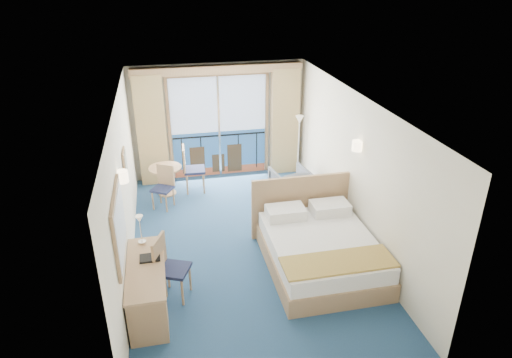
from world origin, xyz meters
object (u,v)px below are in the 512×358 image
(armchair, at_px, (290,183))
(desk_chair, at_px, (168,264))
(floor_lamp, at_px, (299,131))
(table_chair_a, at_px, (190,166))
(desk, at_px, (148,304))
(round_table, at_px, (166,174))
(bed, at_px, (320,248))
(table_chair_b, at_px, (164,184))
(nightstand, at_px, (323,203))

(armchair, distance_m, desk_chair, 3.88)
(floor_lamp, height_order, table_chair_a, floor_lamp)
(desk, xyz_separation_m, round_table, (0.39, 4.19, 0.08))
(floor_lamp, distance_m, table_chair_a, 2.66)
(desk_chair, height_order, round_table, desk_chair)
(desk, bearing_deg, bed, 18.00)
(bed, height_order, round_table, bed)
(floor_lamp, bearing_deg, desk, -128.14)
(floor_lamp, distance_m, desk_chair, 5.04)
(desk, height_order, table_chair_b, table_chair_b)
(bed, relative_size, armchair, 2.98)
(armchair, height_order, desk_chair, desk_chair)
(armchair, xyz_separation_m, floor_lamp, (0.51, 1.06, 0.80))
(bed, xyz_separation_m, floor_lamp, (0.70, 3.57, 0.81))
(bed, bearing_deg, table_chair_b, 132.64)
(bed, xyz_separation_m, armchair, (0.19, 2.51, 0.01))
(nightstand, distance_m, table_chair_b, 3.32)
(bed, height_order, armchair, bed)
(round_table, relative_size, table_chair_b, 0.79)
(armchair, height_order, table_chair_b, table_chair_b)
(desk_chair, xyz_separation_m, round_table, (0.08, 3.54, -0.09))
(floor_lamp, xyz_separation_m, table_chair_a, (-2.58, -0.26, -0.55))
(nightstand, relative_size, desk_chair, 0.59)
(desk_chair, bearing_deg, round_table, 21.87)
(table_chair_b, bearing_deg, floor_lamp, 45.91)
(table_chair_a, bearing_deg, desk_chair, 173.29)
(bed, relative_size, floor_lamp, 1.49)
(bed, bearing_deg, armchair, 85.58)
(bed, bearing_deg, table_chair_a, 119.70)
(round_table, height_order, table_chair_a, table_chair_a)
(bed, bearing_deg, desk, -162.00)
(nightstand, bearing_deg, desk_chair, -149.56)
(round_table, bearing_deg, table_chair_a, 3.33)
(table_chair_b, bearing_deg, desk, -64.78)
(floor_lamp, bearing_deg, bed, -101.07)
(desk, bearing_deg, desk_chair, 64.29)
(desk, xyz_separation_m, table_chair_a, (0.94, 4.22, 0.19))
(desk, bearing_deg, table_chair_a, 77.46)
(armchair, bearing_deg, nightstand, 107.04)
(round_table, bearing_deg, bed, -53.40)
(armchair, distance_m, desk, 4.57)
(armchair, height_order, table_chair_a, table_chair_a)
(bed, relative_size, table_chair_b, 2.49)
(bed, distance_m, desk, 2.97)
(bed, xyz_separation_m, table_chair_b, (-2.49, 2.70, 0.18))
(floor_lamp, relative_size, desk_chair, 1.48)
(armchair, relative_size, table_chair_b, 0.84)
(round_table, relative_size, table_chair_a, 0.67)
(desk_chair, distance_m, table_chair_b, 2.97)
(armchair, xyz_separation_m, desk_chair, (-2.71, -2.77, 0.23))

